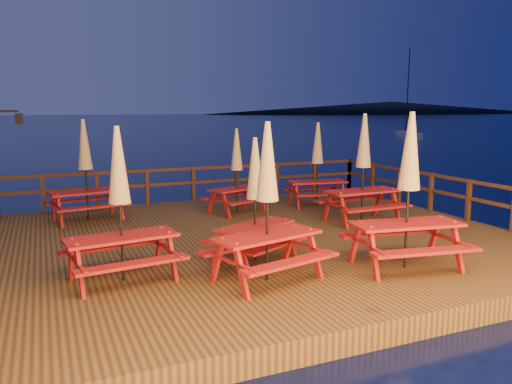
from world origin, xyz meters
TOP-DOWN VIEW (x-y plane):
  - ground at (0.00, 0.00)m, footprint 500.00×500.00m
  - deck at (0.00, 0.00)m, footprint 12.00×10.00m
  - deck_piles at (0.00, 0.00)m, footprint 11.44×9.44m
  - railing at (0.00, 1.78)m, footprint 11.80×9.75m
  - headland_right at (185.00, 230.00)m, footprint 230.40×86.40m
  - sailboat at (33.34, 34.38)m, footprint 3.79×6.55m
  - picnic_table_0 at (-0.66, -1.68)m, footprint 2.11×1.97m
  - picnic_table_1 at (-0.91, -2.79)m, footprint 2.22×1.97m
  - picnic_table_2 at (-3.33, 3.27)m, footprint 2.10×1.84m
  - picnic_table_3 at (1.73, -3.18)m, footprint 2.24×1.94m
  - picnic_table_4 at (3.24, 2.68)m, footprint 1.97×1.71m
  - picnic_table_5 at (-3.19, -1.84)m, footprint 2.03×1.75m
  - picnic_table_6 at (3.20, 0.30)m, footprint 2.00×1.66m
  - picnic_table_7 at (0.65, 2.68)m, footprint 2.05×1.89m

SIDE VIEW (x-z plane):
  - deck_piles at x=0.00m, z-range -1.00..0.40m
  - ground at x=0.00m, z-range 0.00..0.00m
  - deck at x=0.00m, z-range 0.00..0.40m
  - sailboat at x=33.34m, z-range -4.63..5.29m
  - railing at x=0.00m, z-range 0.61..1.71m
  - picnic_table_7 at x=0.65m, z-range 0.45..2.82m
  - picnic_table_0 at x=-0.66m, z-range 0.45..2.84m
  - picnic_table_4 at x=3.24m, z-range 0.45..2.96m
  - picnic_table_5 at x=-3.19m, z-range 0.45..3.10m
  - picnic_table_2 at x=-3.33m, z-range 0.45..3.10m
  - picnic_table_1 at x=-0.91m, z-range 0.45..3.17m
  - picnic_table_6 at x=3.20m, z-range 0.45..3.25m
  - picnic_table_3 at x=1.73m, z-range 0.46..3.33m
  - headland_right at x=185.00m, z-range 0.00..7.00m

